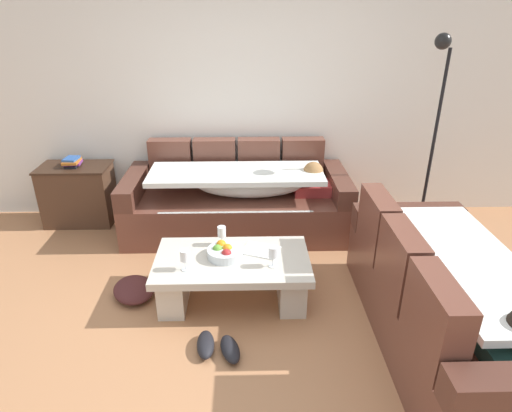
% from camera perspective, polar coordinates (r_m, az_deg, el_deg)
% --- Properties ---
extents(ground_plane, '(14.00, 14.00, 0.00)m').
position_cam_1_polar(ground_plane, '(3.29, -1.60, -16.34)').
color(ground_plane, '#B2784F').
extents(back_wall, '(9.00, 0.10, 2.70)m').
position_cam_1_polar(back_wall, '(4.70, -1.80, 14.86)').
color(back_wall, white).
rests_on(back_wall, ground_plane).
extents(couch_along_wall, '(2.25, 0.92, 0.88)m').
position_cam_1_polar(couch_along_wall, '(4.49, -2.12, 0.76)').
color(couch_along_wall, brown).
rests_on(couch_along_wall, ground_plane).
extents(couch_near_window, '(0.92, 2.02, 0.88)m').
position_cam_1_polar(couch_near_window, '(3.28, 23.85, -11.55)').
color(couch_near_window, brown).
rests_on(couch_near_window, ground_plane).
extents(coffee_table, '(1.20, 0.68, 0.38)m').
position_cam_1_polar(coffee_table, '(3.48, -3.09, -8.82)').
color(coffee_table, beige).
rests_on(coffee_table, ground_plane).
extents(fruit_bowl, '(0.28, 0.28, 0.10)m').
position_cam_1_polar(fruit_bowl, '(3.40, -4.14, -6.01)').
color(fruit_bowl, silver).
rests_on(fruit_bowl, coffee_table).
extents(wine_glass_near_left, '(0.07, 0.07, 0.17)m').
position_cam_1_polar(wine_glass_near_left, '(3.24, -9.32, -6.52)').
color(wine_glass_near_left, silver).
rests_on(wine_glass_near_left, coffee_table).
extents(wine_glass_near_right, '(0.07, 0.07, 0.17)m').
position_cam_1_polar(wine_glass_near_right, '(3.24, 2.23, -6.16)').
color(wine_glass_near_right, silver).
rests_on(wine_glass_near_right, coffee_table).
extents(wine_glass_far_back, '(0.07, 0.07, 0.17)m').
position_cam_1_polar(wine_glass_far_back, '(3.53, -4.52, -3.46)').
color(wine_glass_far_back, silver).
rests_on(wine_glass_far_back, coffee_table).
extents(open_magazine, '(0.34, 0.30, 0.01)m').
position_cam_1_polar(open_magazine, '(3.49, 0.64, -5.81)').
color(open_magazine, white).
rests_on(open_magazine, coffee_table).
extents(side_cabinet, '(0.72, 0.44, 0.64)m').
position_cam_1_polar(side_cabinet, '(5.03, -22.21, 1.43)').
color(side_cabinet, '#4B3021').
rests_on(side_cabinet, ground_plane).
extents(book_stack_on_cabinet, '(0.18, 0.22, 0.09)m').
position_cam_1_polar(book_stack_on_cabinet, '(4.91, -22.94, 5.34)').
color(book_stack_on_cabinet, black).
rests_on(book_stack_on_cabinet, side_cabinet).
extents(floor_lamp, '(0.33, 0.31, 1.95)m').
position_cam_1_polar(floor_lamp, '(4.50, 22.16, 9.59)').
color(floor_lamp, black).
rests_on(floor_lamp, ground_plane).
extents(pair_of_shoes, '(0.34, 0.33, 0.09)m').
position_cam_1_polar(pair_of_shoes, '(3.13, -5.03, -17.91)').
color(pair_of_shoes, black).
rests_on(pair_of_shoes, ground_plane).
extents(crumpled_garment, '(0.46, 0.50, 0.12)m').
position_cam_1_polar(crumpled_garment, '(3.74, -15.70, -10.49)').
color(crumpled_garment, '#4C2323').
rests_on(crumpled_garment, ground_plane).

